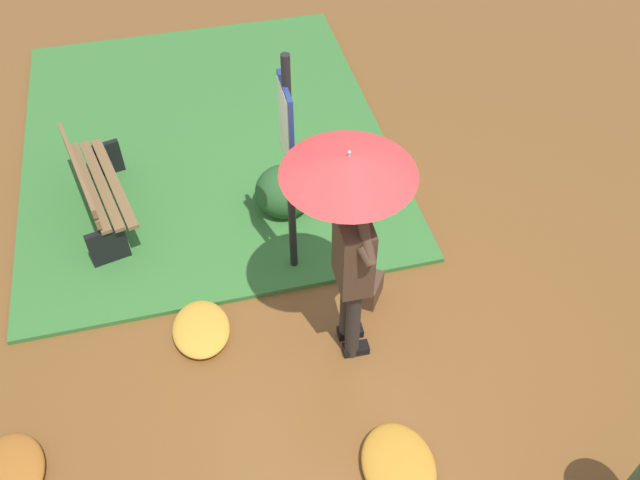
# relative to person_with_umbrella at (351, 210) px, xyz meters

# --- Properties ---
(ground_plane) EXTENTS (18.00, 18.00, 0.00)m
(ground_plane) POSITION_rel_person_with_umbrella_xyz_m (-0.18, 0.10, -1.55)
(ground_plane) COLOR brown
(grass_verge) EXTENTS (4.80, 4.00, 0.05)m
(grass_verge) POSITION_rel_person_with_umbrella_xyz_m (3.00, 0.85, -1.53)
(grass_verge) COLOR #387533
(grass_verge) RESTS_ON ground_plane
(person_with_umbrella) EXTENTS (0.96, 0.96, 2.04)m
(person_with_umbrella) POSITION_rel_person_with_umbrella_xyz_m (0.00, 0.00, 0.00)
(person_with_umbrella) COLOR #2D2823
(person_with_umbrella) RESTS_ON ground_plane
(info_sign_post) EXTENTS (0.44, 0.07, 2.30)m
(info_sign_post) POSITION_rel_person_with_umbrella_xyz_m (0.89, 0.27, -0.11)
(info_sign_post) COLOR black
(info_sign_post) RESTS_ON ground_plane
(handbag) EXTENTS (0.33, 0.29, 0.37)m
(handbag) POSITION_rel_person_with_umbrella_xyz_m (0.36, -0.34, -1.42)
(handbag) COLOR #4C3323
(handbag) RESTS_ON ground_plane
(park_bench) EXTENTS (1.42, 0.67, 0.75)m
(park_bench) POSITION_rel_person_with_umbrella_xyz_m (1.99, 1.97, -1.15)
(park_bench) COLOR black
(park_bench) RESTS_ON ground_plane
(shrub_cluster) EXTENTS (0.64, 0.58, 0.52)m
(shrub_cluster) POSITION_rel_person_with_umbrella_xyz_m (1.70, 0.17, -1.31)
(shrub_cluster) COLOR #285628
(shrub_cluster) RESTS_ON ground_plane
(leaf_pile_near_person) EXTENTS (0.68, 0.55, 0.15)m
(leaf_pile_near_person) POSITION_rel_person_with_umbrella_xyz_m (-1.26, -0.07, -1.48)
(leaf_pile_near_person) COLOR #C68428
(leaf_pile_near_person) RESTS_ON ground_plane
(leaf_pile_by_bench) EXTENTS (0.62, 0.50, 0.14)m
(leaf_pile_by_bench) POSITION_rel_person_with_umbrella_xyz_m (0.33, 1.21, -1.48)
(leaf_pile_by_bench) COLOR gold
(leaf_pile_by_bench) RESTS_ON ground_plane
(leaf_pile_far_path) EXTENTS (0.67, 0.54, 0.15)m
(leaf_pile_far_path) POSITION_rel_person_with_umbrella_xyz_m (-0.64, 2.75, -1.48)
(leaf_pile_far_path) COLOR #A86023
(leaf_pile_far_path) RESTS_ON ground_plane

